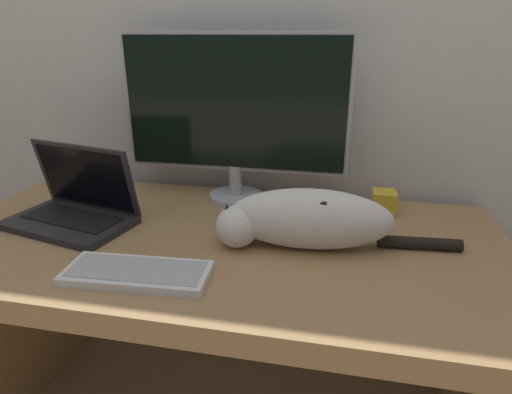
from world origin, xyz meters
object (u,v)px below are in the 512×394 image
cat (304,219)px  laptop (74,208)px  monitor (234,112)px  external_keyboard (137,273)px

cat → laptop: bearing=174.2°
monitor → external_keyboard: 0.59m
monitor → cat: monitor is taller
laptop → external_keyboard: laptop is taller
monitor → cat: bearing=-48.9°
external_keyboard → cat: (0.35, 0.22, 0.07)m
monitor → external_keyboard: size_ratio=2.11×
monitor → laptop: (-0.41, -0.27, -0.24)m
monitor → external_keyboard: monitor is taller
laptop → external_keyboard: size_ratio=1.15×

